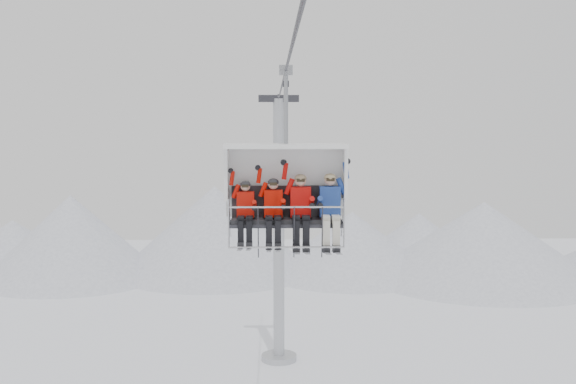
{
  "coord_description": "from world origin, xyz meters",
  "views": [
    {
      "loc": [
        -0.29,
        -13.87,
        12.16
      ],
      "look_at": [
        0.0,
        0.0,
        10.81
      ],
      "focal_mm": 45.0,
      "sensor_mm": 36.0,
      "label": 1
    }
  ],
  "objects_px": {
    "skier_center_left": "(273,209)",
    "skier_far_right": "(330,207)",
    "lift_tower_right": "(279,249)",
    "chairlift_carrier": "(286,184)",
    "skier_center_right": "(301,207)",
    "skier_far_left": "(245,211)"
  },
  "relations": [
    {
      "from": "chairlift_carrier",
      "to": "skier_center_right",
      "type": "bearing_deg",
      "value": -43.2
    },
    {
      "from": "skier_center_left",
      "to": "skier_far_right",
      "type": "bearing_deg",
      "value": 0.55
    },
    {
      "from": "chairlift_carrier",
      "to": "skier_center_right",
      "type": "distance_m",
      "value": 0.67
    },
    {
      "from": "skier_center_left",
      "to": "skier_far_right",
      "type": "height_order",
      "value": "skier_far_right"
    },
    {
      "from": "skier_far_left",
      "to": "skier_center_right",
      "type": "height_order",
      "value": "skier_center_right"
    },
    {
      "from": "chairlift_carrier",
      "to": "skier_far_right",
      "type": "height_order",
      "value": "chairlift_carrier"
    },
    {
      "from": "lift_tower_right",
      "to": "skier_far_left",
      "type": "relative_size",
      "value": 7.99
    },
    {
      "from": "lift_tower_right",
      "to": "chairlift_carrier",
      "type": "distance_m",
      "value": 20.22
    },
    {
      "from": "lift_tower_right",
      "to": "chairlift_carrier",
      "type": "relative_size",
      "value": 3.38
    },
    {
      "from": "lift_tower_right",
      "to": "chairlift_carrier",
      "type": "xyz_separation_m",
      "value": [
        0.0,
        -19.6,
        4.97
      ]
    },
    {
      "from": "skier_far_right",
      "to": "skier_center_left",
      "type": "bearing_deg",
      "value": -179.45
    },
    {
      "from": "skier_center_left",
      "to": "skier_far_left",
      "type": "bearing_deg",
      "value": -179.38
    },
    {
      "from": "skier_center_left",
      "to": "skier_center_right",
      "type": "bearing_deg",
      "value": 0.99
    },
    {
      "from": "chairlift_carrier",
      "to": "skier_far_left",
      "type": "height_order",
      "value": "chairlift_carrier"
    },
    {
      "from": "skier_far_left",
      "to": "skier_far_right",
      "type": "height_order",
      "value": "skier_far_right"
    },
    {
      "from": "chairlift_carrier",
      "to": "skier_far_right",
      "type": "distance_m",
      "value": 1.14
    },
    {
      "from": "skier_far_left",
      "to": "skier_center_left",
      "type": "xyz_separation_m",
      "value": [
        0.62,
        0.01,
        0.02
      ]
    },
    {
      "from": "chairlift_carrier",
      "to": "skier_center_right",
      "type": "relative_size",
      "value": 2.23
    },
    {
      "from": "skier_far_left",
      "to": "skier_center_left",
      "type": "bearing_deg",
      "value": 0.62
    },
    {
      "from": "lift_tower_right",
      "to": "skier_far_left",
      "type": "bearing_deg",
      "value": -92.61
    },
    {
      "from": "skier_center_left",
      "to": "skier_center_right",
      "type": "height_order",
      "value": "skier_center_right"
    },
    {
      "from": "lift_tower_right",
      "to": "chairlift_carrier",
      "type": "height_order",
      "value": "lift_tower_right"
    }
  ]
}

